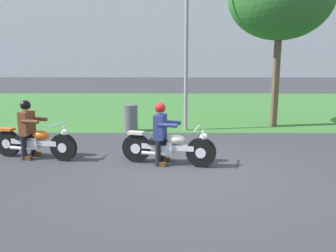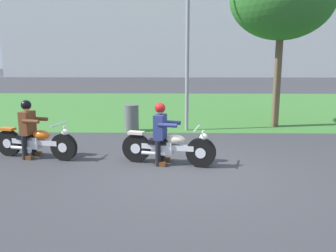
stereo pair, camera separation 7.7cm
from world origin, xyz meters
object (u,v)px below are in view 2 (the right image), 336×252
at_px(motorcycle_follow, 36,142).
at_px(rider_follow, 28,124).
at_px(streetlight_pole, 191,10).
at_px(trash_can, 132,118).
at_px(rider_lead, 161,128).
at_px(motorcycle_lead, 168,147).

relative_size(motorcycle_follow, rider_follow, 1.52).
height_order(motorcycle_follow, streetlight_pole, streetlight_pole).
distance_m(rider_follow, trash_can, 3.75).
relative_size(rider_lead, streetlight_pole, 0.23).
height_order(rider_follow, streetlight_pole, streetlight_pole).
bearing_deg(streetlight_pole, motorcycle_lead, -99.91).
height_order(motorcycle_lead, motorcycle_follow, motorcycle_lead).
distance_m(motorcycle_lead, rider_follow, 3.42).
relative_size(rider_follow, streetlight_pole, 0.23).
xyz_separation_m(motorcycle_lead, rider_lead, (-0.16, 0.04, 0.42)).
bearing_deg(rider_follow, trash_can, 69.84).
bearing_deg(rider_lead, motorcycle_follow, -173.62).
relative_size(rider_lead, trash_can, 1.62).
bearing_deg(streetlight_pole, rider_follow, -140.78).
height_order(rider_lead, motorcycle_follow, rider_lead).
relative_size(motorcycle_lead, motorcycle_follow, 1.00).
bearing_deg(motorcycle_lead, rider_follow, -174.33).
distance_m(motorcycle_follow, streetlight_pole, 6.13).
height_order(motorcycle_follow, trash_can, motorcycle_follow).
distance_m(motorcycle_lead, motorcycle_follow, 3.22).
xyz_separation_m(motorcycle_lead, motorcycle_follow, (-3.19, 0.45, -0.01)).
distance_m(rider_lead, streetlight_pole, 4.85).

